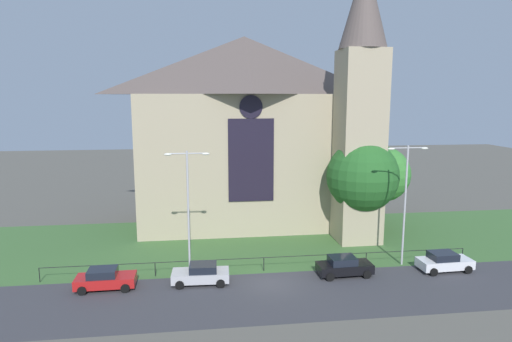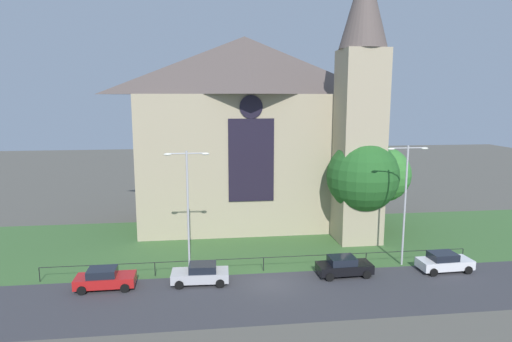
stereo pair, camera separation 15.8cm
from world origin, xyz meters
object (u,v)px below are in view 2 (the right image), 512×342
streetlamp_near (188,199)px  parked_car_silver (201,274)px  streetlamp_far (406,192)px  parked_car_white (444,262)px  church_building (253,129)px  parked_car_red (105,279)px  tree_right_near (363,177)px  tree_right_far (383,174)px  parked_car_black (344,266)px

streetlamp_near → parked_car_silver: bearing=-62.7°
streetlamp_far → parked_car_white: (2.76, -1.66, -5.40)m
church_building → streetlamp_far: (10.76, -14.13, -4.13)m
parked_car_red → parked_car_silver: same height
tree_right_near → streetlamp_near: (-16.10, -6.21, -0.28)m
parked_car_red → parked_car_white: size_ratio=0.99×
church_building → parked_car_red: (-12.63, -15.84, -9.53)m
tree_right_far → streetlamp_far: size_ratio=0.87×
church_building → tree_right_near: (9.49, -7.92, -3.94)m
tree_right_far → streetlamp_near: 22.82m
parked_car_silver → tree_right_far: bearing=-144.4°
tree_right_near → parked_car_silver: bearing=-152.6°
church_building → parked_car_red: bearing=-128.6°
parked_car_red → tree_right_far: bearing=24.9°
parked_car_black → parked_car_white: same height
streetlamp_far → parked_car_red: streetlamp_far is taller
tree_right_near → tree_right_far: size_ratio=1.14×
parked_car_white → parked_car_silver: bearing=178.2°
tree_right_far → parked_car_black: size_ratio=2.01×
church_building → tree_right_far: size_ratio=3.03×
parked_car_silver → streetlamp_far: bearing=-171.8°
parked_car_white → tree_right_near: bearing=115.2°
tree_right_near → parked_car_white: size_ratio=2.29×
parked_car_black → streetlamp_far: bearing=13.8°
tree_right_far → parked_car_silver: tree_right_far is taller
tree_right_near → parked_car_black: (-4.21, -7.77, -5.59)m
tree_right_far → parked_car_silver: (-19.20, -12.54, -4.90)m
church_building → parked_car_black: church_building is taller
parked_car_red → parked_car_black: 17.90m
streetlamp_far → tree_right_far: bearing=76.0°
tree_right_far → parked_car_red: bearing=-154.3°
tree_right_near → tree_right_far: bearing=49.5°
streetlamp_far → parked_car_silver: bearing=-174.2°
streetlamp_far → parked_car_black: size_ratio=2.32×
streetlamp_far → church_building: bearing=127.3°
streetlamp_near → streetlamp_far: size_ratio=0.98×
church_building → tree_right_far: (13.46, -3.27, -4.63)m
streetlamp_near → streetlamp_far: bearing=0.0°
tree_right_far → tree_right_near: bearing=-130.5°
tree_right_far → parked_car_white: 13.45m
tree_right_near → parked_car_red: tree_right_near is taller
tree_right_far → parked_car_red: tree_right_far is taller
tree_right_near → tree_right_far: 6.15m
tree_right_far → streetlamp_near: streetlamp_near is taller
parked_car_red → streetlamp_far: bearing=3.3°
streetlamp_near → parked_car_red: (-6.02, -1.71, -5.32)m
church_building → tree_right_near: 12.97m
tree_right_near → church_building: bearing=140.2°
tree_right_near → streetlamp_far: size_ratio=0.99×
church_building → tree_right_far: bearing=-13.7°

